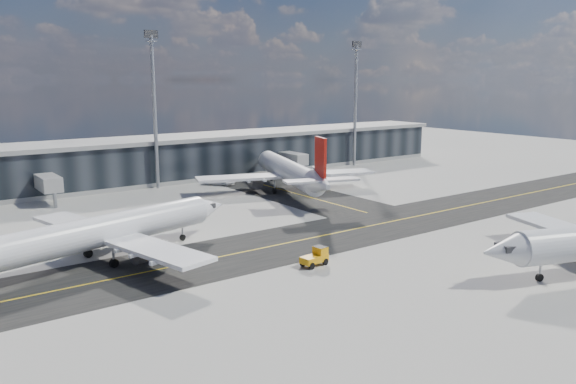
{
  "coord_description": "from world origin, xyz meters",
  "views": [
    {
      "loc": [
        -41.11,
        -50.99,
        20.11
      ],
      "look_at": [
        3.09,
        10.22,
        5.0
      ],
      "focal_mm": 35.0,
      "sensor_mm": 36.0,
      "label": 1
    }
  ],
  "objects_px": {
    "airliner_af": "(102,232)",
    "baggage_tug": "(316,256)",
    "airliner_redtail": "(289,172)",
    "service_van": "(220,181)"
  },
  "relations": [
    {
      "from": "airliner_af",
      "to": "baggage_tug",
      "type": "distance_m",
      "value": 24.06
    },
    {
      "from": "airliner_redtail",
      "to": "airliner_af",
      "type": "bearing_deg",
      "value": -135.07
    },
    {
      "from": "baggage_tug",
      "to": "service_van",
      "type": "height_order",
      "value": "baggage_tug"
    },
    {
      "from": "baggage_tug",
      "to": "airliner_af",
      "type": "bearing_deg",
      "value": -135.67
    },
    {
      "from": "baggage_tug",
      "to": "service_van",
      "type": "distance_m",
      "value": 51.05
    },
    {
      "from": "airliner_af",
      "to": "baggage_tug",
      "type": "bearing_deg",
      "value": 38.09
    },
    {
      "from": "airliner_redtail",
      "to": "service_van",
      "type": "distance_m",
      "value": 15.73
    },
    {
      "from": "airliner_af",
      "to": "baggage_tug",
      "type": "height_order",
      "value": "airliner_af"
    },
    {
      "from": "airliner_af",
      "to": "airliner_redtail",
      "type": "xyz_separation_m",
      "value": [
        40.28,
        19.8,
        0.33
      ]
    },
    {
      "from": "baggage_tug",
      "to": "airliner_redtail",
      "type": "bearing_deg",
      "value": 141.12
    }
  ]
}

